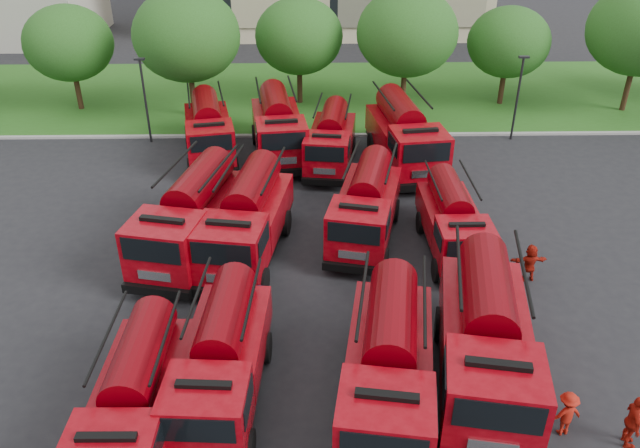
# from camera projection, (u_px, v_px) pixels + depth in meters

# --- Properties ---
(ground) EXTENTS (140.00, 140.00, 0.00)m
(ground) POSITION_uv_depth(u_px,v_px,m) (322.00, 318.00, 23.18)
(ground) COLOR black
(ground) RESTS_ON ground
(lawn) EXTENTS (70.00, 16.00, 0.12)m
(lawn) POSITION_uv_depth(u_px,v_px,m) (314.00, 94.00, 45.67)
(lawn) COLOR #235216
(lawn) RESTS_ON ground
(curb) EXTENTS (70.00, 0.30, 0.14)m
(curb) POSITION_uv_depth(u_px,v_px,m) (315.00, 135.00, 38.65)
(curb) COLOR gray
(curb) RESTS_ON ground
(tree_1) EXTENTS (5.71, 5.71, 6.98)m
(tree_1) POSITION_uv_depth(u_px,v_px,m) (69.00, 43.00, 40.55)
(tree_1) COLOR #382314
(tree_1) RESTS_ON ground
(tree_2) EXTENTS (6.72, 6.72, 8.22)m
(tree_2) POSITION_uv_depth(u_px,v_px,m) (187.00, 35.00, 38.99)
(tree_2) COLOR #382314
(tree_2) RESTS_ON ground
(tree_3) EXTENTS (5.88, 5.88, 7.19)m
(tree_3) POSITION_uv_depth(u_px,v_px,m) (299.00, 36.00, 41.61)
(tree_3) COLOR #382314
(tree_3) RESTS_ON ground
(tree_4) EXTENTS (6.55, 6.55, 8.01)m
(tree_4) POSITION_uv_depth(u_px,v_px,m) (407.00, 33.00, 40.16)
(tree_4) COLOR #382314
(tree_4) RESTS_ON ground
(tree_5) EXTENTS (5.46, 5.46, 6.68)m
(tree_5) POSITION_uv_depth(u_px,v_px,m) (509.00, 42.00, 41.58)
(tree_5) COLOR #382314
(tree_5) RESTS_ON ground
(lamp_post_0) EXTENTS (0.60, 0.25, 5.11)m
(lamp_post_0) POSITION_uv_depth(u_px,v_px,m) (145.00, 96.00, 36.46)
(lamp_post_0) COLOR black
(lamp_post_0) RESTS_ON ground
(lamp_post_1) EXTENTS (0.60, 0.25, 5.11)m
(lamp_post_1) POSITION_uv_depth(u_px,v_px,m) (518.00, 93.00, 36.83)
(lamp_post_1) COLOR black
(lamp_post_1) RESTS_ON ground
(fire_truck_0) EXTENTS (2.52, 6.67, 3.02)m
(fire_truck_0) POSITION_uv_depth(u_px,v_px,m) (136.00, 402.00, 17.52)
(fire_truck_0) COLOR black
(fire_truck_0) RESTS_ON ground
(fire_truck_1) EXTENTS (2.83, 6.90, 3.08)m
(fire_truck_1) POSITION_uv_depth(u_px,v_px,m) (222.00, 358.00, 19.02)
(fire_truck_1) COLOR black
(fire_truck_1) RESTS_ON ground
(fire_truck_2) EXTENTS (3.66, 7.68, 3.36)m
(fire_truck_2) POSITION_uv_depth(u_px,v_px,m) (389.00, 365.00, 18.56)
(fire_truck_2) COLOR black
(fire_truck_2) RESTS_ON ground
(fire_truck_3) EXTENTS (4.09, 8.22, 3.58)m
(fire_truck_3) POSITION_uv_depth(u_px,v_px,m) (486.00, 338.00, 19.44)
(fire_truck_3) COLOR black
(fire_truck_3) RESTS_ON ground
(fire_truck_4) EXTENTS (4.29, 8.15, 3.53)m
(fire_truck_4) POSITION_uv_depth(u_px,v_px,m) (191.00, 216.00, 26.22)
(fire_truck_4) COLOR black
(fire_truck_4) RESTS_ON ground
(fire_truck_5) EXTENTS (3.82, 7.96, 3.48)m
(fire_truck_5) POSITION_uv_depth(u_px,v_px,m) (247.00, 219.00, 26.07)
(fire_truck_5) COLOR black
(fire_truck_5) RESTS_ON ground
(fire_truck_6) EXTENTS (3.96, 7.42, 3.21)m
(fire_truck_6) POSITION_uv_depth(u_px,v_px,m) (366.00, 206.00, 27.40)
(fire_truck_6) COLOR black
(fire_truck_6) RESTS_ON ground
(fire_truck_7) EXTENTS (2.38, 6.35, 2.88)m
(fire_truck_7) POSITION_uv_depth(u_px,v_px,m) (453.00, 221.00, 26.54)
(fire_truck_7) COLOR black
(fire_truck_7) RESTS_ON ground
(fire_truck_8) EXTENTS (3.78, 7.54, 3.28)m
(fire_truck_8) POSITION_uv_depth(u_px,v_px,m) (209.00, 129.00, 35.19)
(fire_truck_8) COLOR black
(fire_truck_8) RESTS_ON ground
(fire_truck_9) EXTENTS (3.57, 7.93, 3.49)m
(fire_truck_9) POSITION_uv_depth(u_px,v_px,m) (278.00, 127.00, 35.29)
(fire_truck_9) COLOR black
(fire_truck_9) RESTS_ON ground
(fire_truck_10) EXTENTS (3.19, 6.96, 3.05)m
(fire_truck_10) POSITION_uv_depth(u_px,v_px,m) (331.00, 140.00, 34.20)
(fire_truck_10) COLOR black
(fire_truck_10) RESTS_ON ground
(fire_truck_11) EXTENTS (3.75, 8.30, 3.65)m
(fire_truck_11) POSITION_uv_depth(u_px,v_px,m) (405.00, 135.00, 33.92)
(fire_truck_11) COLOR black
(fire_truck_11) RESTS_ON ground
(firefighter_2) EXTENTS (0.84, 1.18, 1.82)m
(firefighter_2) POSITION_uv_depth(u_px,v_px,m) (625.00, 444.00, 18.12)
(firefighter_2) COLOR maroon
(firefighter_2) RESTS_ON ground
(firefighter_3) EXTENTS (1.07, 0.69, 1.53)m
(firefighter_3) POSITION_uv_depth(u_px,v_px,m) (561.00, 432.00, 18.50)
(firefighter_3) COLOR maroon
(firefighter_3) RESTS_ON ground
(firefighter_4) EXTENTS (1.05, 1.15, 1.97)m
(firefighter_4) POSITION_uv_depth(u_px,v_px,m) (261.00, 331.00, 22.50)
(firefighter_4) COLOR black
(firefighter_4) RESTS_ON ground
(firefighter_5) EXTENTS (1.54, 0.75, 1.62)m
(firefighter_5) POSITION_uv_depth(u_px,v_px,m) (526.00, 279.00, 25.32)
(firefighter_5) COLOR maroon
(firefighter_5) RESTS_ON ground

